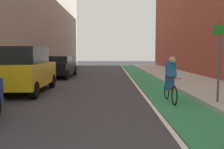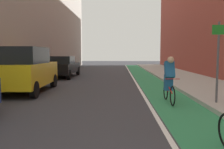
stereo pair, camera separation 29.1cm
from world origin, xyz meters
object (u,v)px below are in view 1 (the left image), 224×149
parked_suv_yellow_cab (22,69)px  street_sign_post (218,55)px  parked_sedan_black (57,66)px  cyclist_mid (169,79)px

parked_suv_yellow_cab → street_sign_post: size_ratio=1.67×
parked_suv_yellow_cab → parked_sedan_black: parked_suv_yellow_cab is taller
parked_sedan_black → cyclist_mid: 10.71m
parked_suv_yellow_cab → street_sign_post: street_sign_post is taller
parked_sedan_black → cyclist_mid: cyclist_mid is taller
parked_sedan_black → cyclist_mid: size_ratio=2.71×
cyclist_mid → street_sign_post: bearing=-24.6°
street_sign_post → cyclist_mid: bearing=155.4°
parked_suv_yellow_cab → parked_sedan_black: size_ratio=0.93×
parked_sedan_black → parked_suv_yellow_cab: bearing=-90.0°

